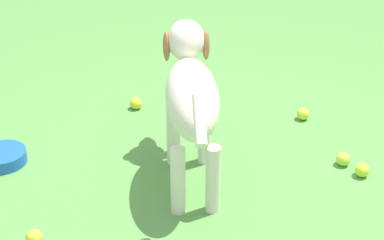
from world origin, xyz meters
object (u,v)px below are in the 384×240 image
Objects in this scene: tennis_ball_0 at (362,170)px; tennis_ball_4 at (136,103)px; tennis_ball_2 at (343,159)px; water_bowl at (3,157)px; tennis_ball_1 at (34,237)px; tennis_ball_3 at (303,114)px; dog at (191,94)px.

tennis_ball_4 is at bearing 62.71° from tennis_ball_0.
water_bowl is (-0.08, 1.60, -0.00)m from tennis_ball_2.
tennis_ball_1 and tennis_ball_2 have the same top height.
tennis_ball_3 is at bearing 23.33° from tennis_ball_0.
water_bowl is (0.57, 0.31, -0.00)m from tennis_ball_1.
tennis_ball_2 is at bearing -87.18° from water_bowl.
tennis_ball_2 is 0.30× the size of water_bowl.
tennis_ball_2 is at bearing -160.66° from tennis_ball_3.
tennis_ball_4 is (1.13, -0.24, 0.00)m from tennis_ball_1.
dog is 14.50× the size of tennis_ball_4.
dog is 14.50× the size of tennis_ball_2.
tennis_ball_0 and tennis_ball_4 have the same top height.
tennis_ball_1 and tennis_ball_3 have the same top height.
tennis_ball_4 is 0.79m from water_bowl.
tennis_ball_0 is at bearing -156.67° from tennis_ball_3.
water_bowl is at bearing 89.69° from tennis_ball_0.
dog is 4.35× the size of water_bowl.
tennis_ball_0 and tennis_ball_2 have the same top height.
tennis_ball_3 is (0.52, 0.22, 0.00)m from tennis_ball_0.
tennis_ball_0 is at bearing -67.86° from tennis_ball_1.
water_bowl is (-0.51, 1.45, -0.00)m from tennis_ball_3.
water_bowl is at bearing 92.82° from tennis_ball_2.
water_bowl is (0.07, 0.90, -0.40)m from dog.
tennis_ball_0 is 0.11m from tennis_ball_2.
tennis_ball_4 is 0.30× the size of water_bowl.
tennis_ball_2 is 1.00× the size of tennis_ball_3.
tennis_ball_3 is at bearing -51.99° from dog.
tennis_ball_1 is 1.00× the size of tennis_ball_2.
dog is 0.82m from tennis_ball_2.
tennis_ball_3 is at bearing -93.98° from tennis_ball_4.
dog is at bearing 101.87° from tennis_ball_2.
tennis_ball_1 is 1.00× the size of tennis_ball_3.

